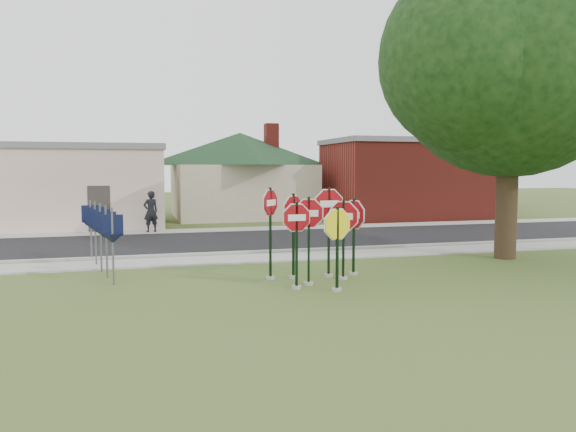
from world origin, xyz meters
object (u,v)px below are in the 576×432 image
object	(u,v)px
stop_sign_center	(309,229)
stop_sign_yellow	(337,238)
stop_sign_left	(297,234)
oak_tree	(511,54)
pedestrian	(151,211)

from	to	relation	value
stop_sign_center	stop_sign_yellow	xyz separation A→B (m)	(0.45, -0.87, -0.15)
stop_sign_left	oak_tree	bearing A→B (deg)	18.78
stop_sign_center	pedestrian	world-z (taller)	stop_sign_center
stop_sign_center	stop_sign_left	size ratio (longest dim) A/B	1.04
oak_tree	pedestrian	size ratio (longest dim) A/B	6.11
stop_sign_left	oak_tree	xyz separation A→B (m)	(8.08, 2.75, 5.34)
stop_sign_center	stop_sign_left	distance (m)	0.57
stop_sign_center	stop_sign_yellow	size ratio (longest dim) A/B	1.09
stop_sign_center	oak_tree	bearing A→B (deg)	17.30
stop_sign_left	oak_tree	distance (m)	10.07
stop_sign_center	pedestrian	xyz separation A→B (m)	(-3.54, 13.01, -0.44)
stop_sign_center	stop_sign_yellow	world-z (taller)	stop_sign_center
stop_sign_left	stop_sign_center	bearing A→B (deg)	40.22
stop_sign_yellow	oak_tree	size ratio (longest dim) A/B	0.19
oak_tree	pedestrian	distance (m)	16.45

